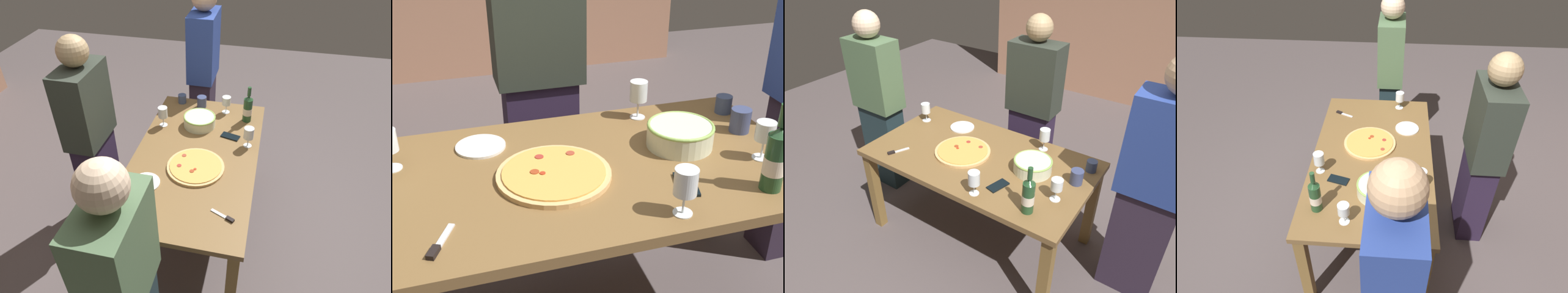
% 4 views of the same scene
% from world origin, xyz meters
% --- Properties ---
extents(ground_plane, '(8.00, 8.00, 0.00)m').
position_xyz_m(ground_plane, '(0.00, 0.00, 0.00)').
color(ground_plane, '#574C4C').
extents(dining_table, '(1.60, 0.90, 0.75)m').
position_xyz_m(dining_table, '(0.00, 0.00, 0.66)').
color(dining_table, brown).
rests_on(dining_table, ground).
extents(pizza, '(0.41, 0.41, 0.03)m').
position_xyz_m(pizza, '(-0.13, -0.03, 0.76)').
color(pizza, '#DEAC6A').
rests_on(pizza, dining_table).
extents(serving_bowl, '(0.26, 0.26, 0.09)m').
position_xyz_m(serving_bowl, '(0.39, 0.05, 0.80)').
color(serving_bowl, beige).
rests_on(serving_bowl, dining_table).
extents(wine_bottle, '(0.07, 0.07, 0.31)m').
position_xyz_m(wine_bottle, '(0.55, -0.31, 0.87)').
color(wine_bottle, '#224927').
rests_on(wine_bottle, dining_table).
extents(wine_glass_near_pizza, '(0.07, 0.07, 0.16)m').
position_xyz_m(wine_glass_near_pizza, '(0.20, -0.36, 0.86)').
color(wine_glass_near_pizza, white).
rests_on(wine_glass_near_pizza, dining_table).
extents(wine_glass_by_bottle, '(0.07, 0.07, 0.16)m').
position_xyz_m(wine_glass_by_bottle, '(-0.68, 0.19, 0.86)').
color(wine_glass_by_bottle, white).
rests_on(wine_glass_by_bottle, dining_table).
extents(wine_glass_far_left, '(0.07, 0.07, 0.15)m').
position_xyz_m(wine_glass_far_left, '(0.64, -0.13, 0.86)').
color(wine_glass_far_left, white).
rests_on(wine_glass_far_left, dining_table).
extents(wine_glass_far_right, '(0.08, 0.08, 0.17)m').
position_xyz_m(wine_glass_far_right, '(0.33, 0.34, 0.87)').
color(wine_glass_far_right, white).
rests_on(wine_glass_far_right, dining_table).
extents(cup_amber, '(0.08, 0.08, 0.10)m').
position_xyz_m(cup_amber, '(0.69, 0.10, 0.80)').
color(cup_amber, '#39436B').
rests_on(cup_amber, dining_table).
extents(cup_ceramic, '(0.07, 0.07, 0.08)m').
position_xyz_m(cup_ceramic, '(0.72, 0.28, 0.79)').
color(cup_ceramic, '#3D4C72').
rests_on(cup_ceramic, dining_table).
extents(side_plate, '(0.19, 0.19, 0.01)m').
position_xyz_m(side_plate, '(-0.36, 0.26, 0.76)').
color(side_plate, white).
rests_on(side_plate, dining_table).
extents(cell_phone, '(0.11, 0.16, 0.01)m').
position_xyz_m(cell_phone, '(0.29, -0.22, 0.76)').
color(cell_phone, black).
rests_on(cell_phone, dining_table).
extents(pizza_knife, '(0.09, 0.16, 0.02)m').
position_xyz_m(pizza_knife, '(-0.54, -0.31, 0.76)').
color(pizza_knife, silver).
rests_on(pizza_knife, dining_table).
extents(person_host, '(0.42, 0.24, 1.61)m').
position_xyz_m(person_host, '(-1.14, 0.09, 0.81)').
color(person_host, '#1C2F34').
rests_on(person_host, ground).
extents(person_guest_left, '(0.41, 0.24, 1.67)m').
position_xyz_m(person_guest_left, '(1.12, 0.18, 0.85)').
color(person_guest_left, '#2F2335').
rests_on(person_guest_left, ground).
extents(person_guest_right, '(0.43, 0.24, 1.59)m').
position_xyz_m(person_guest_right, '(-0.01, 0.82, 0.80)').
color(person_guest_right, '#2A1D36').
rests_on(person_guest_right, ground).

